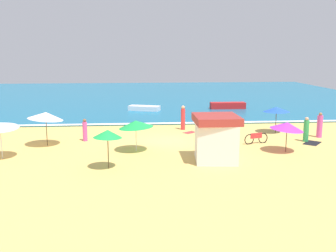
{
  "coord_description": "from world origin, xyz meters",
  "views": [
    {
      "loc": [
        -2.11,
        -25.87,
        6.11
      ],
      "look_at": [
        0.17,
        1.43,
        0.8
      ],
      "focal_mm": 41.12,
      "sensor_mm": 36.0,
      "label": 1
    }
  ],
  "objects_px": {
    "lifeguard_cabana": "(216,138)",
    "beach_umbrella_2": "(277,109)",
    "beach_umbrella_0": "(108,134)",
    "beach_umbrella_6": "(287,126)",
    "beach_umbrella_4": "(0,125)",
    "small_boat_1": "(144,108)",
    "beach_umbrella_3": "(46,116)",
    "parked_bicycle": "(256,138)",
    "beach_umbrella_5": "(136,124)",
    "beachgoer_5": "(183,118)",
    "small_boat_0": "(228,105)",
    "beachgoer_3": "(85,131)",
    "beachgoer_2": "(306,130)",
    "beachgoer_4": "(320,126)"
  },
  "relations": [
    {
      "from": "beach_umbrella_0",
      "to": "beachgoer_2",
      "type": "bearing_deg",
      "value": 21.67
    },
    {
      "from": "beachgoer_5",
      "to": "small_boat_0",
      "type": "relative_size",
      "value": 0.52
    },
    {
      "from": "small_boat_0",
      "to": "beach_umbrella_0",
      "type": "bearing_deg",
      "value": -118.97
    },
    {
      "from": "beach_umbrella_4",
      "to": "small_boat_1",
      "type": "distance_m",
      "value": 19.41
    },
    {
      "from": "beach_umbrella_4",
      "to": "beachgoer_3",
      "type": "height_order",
      "value": "beach_umbrella_4"
    },
    {
      "from": "beach_umbrella_0",
      "to": "beach_umbrella_6",
      "type": "xyz_separation_m",
      "value": [
        10.72,
        2.65,
        -0.27
      ]
    },
    {
      "from": "beach_umbrella_0",
      "to": "beach_umbrella_6",
      "type": "bearing_deg",
      "value": 13.89
    },
    {
      "from": "lifeguard_cabana",
      "to": "small_boat_1",
      "type": "relative_size",
      "value": 0.78
    },
    {
      "from": "beachgoer_5",
      "to": "small_boat_1",
      "type": "relative_size",
      "value": 0.57
    },
    {
      "from": "lifeguard_cabana",
      "to": "beach_umbrella_3",
      "type": "xyz_separation_m",
      "value": [
        -10.38,
        4.43,
        0.67
      ]
    },
    {
      "from": "small_boat_1",
      "to": "beach_umbrella_2",
      "type": "bearing_deg",
      "value": -49.83
    },
    {
      "from": "lifeguard_cabana",
      "to": "parked_bicycle",
      "type": "relative_size",
      "value": 1.5
    },
    {
      "from": "beach_umbrella_2",
      "to": "beach_umbrella_4",
      "type": "bearing_deg",
      "value": -162.71
    },
    {
      "from": "beach_umbrella_0",
      "to": "parked_bicycle",
      "type": "relative_size",
      "value": 1.21
    },
    {
      "from": "beach_umbrella_6",
      "to": "lifeguard_cabana",
      "type": "bearing_deg",
      "value": -161.98
    },
    {
      "from": "beach_umbrella_5",
      "to": "parked_bicycle",
      "type": "bearing_deg",
      "value": 9.22
    },
    {
      "from": "beach_umbrella_5",
      "to": "beach_umbrella_6",
      "type": "bearing_deg",
      "value": -5.77
    },
    {
      "from": "lifeguard_cabana",
      "to": "small_boat_0",
      "type": "bearing_deg",
      "value": 74.6
    },
    {
      "from": "beachgoer_4",
      "to": "beach_umbrella_6",
      "type": "bearing_deg",
      "value": -136.47
    },
    {
      "from": "beach_umbrella_3",
      "to": "small_boat_1",
      "type": "distance_m",
      "value": 15.88
    },
    {
      "from": "beach_umbrella_3",
      "to": "beachgoer_5",
      "type": "distance_m",
      "value": 10.66
    },
    {
      "from": "lifeguard_cabana",
      "to": "beach_umbrella_0",
      "type": "xyz_separation_m",
      "value": [
        -5.98,
        -1.11,
        0.57
      ]
    },
    {
      "from": "beach_umbrella_0",
      "to": "small_boat_1",
      "type": "bearing_deg",
      "value": 83.27
    },
    {
      "from": "beachgoer_5",
      "to": "beachgoer_4",
      "type": "bearing_deg",
      "value": -20.91
    },
    {
      "from": "beachgoer_2",
      "to": "beachgoer_4",
      "type": "relative_size",
      "value": 0.94
    },
    {
      "from": "beach_umbrella_0",
      "to": "beach_umbrella_5",
      "type": "xyz_separation_m",
      "value": [
        1.47,
        3.59,
        -0.18
      ]
    },
    {
      "from": "beach_umbrella_2",
      "to": "small_boat_1",
      "type": "bearing_deg",
      "value": 130.17
    },
    {
      "from": "beachgoer_3",
      "to": "small_boat_0",
      "type": "height_order",
      "value": "beachgoer_3"
    },
    {
      "from": "lifeguard_cabana",
      "to": "beachgoer_3",
      "type": "xyz_separation_m",
      "value": [
        -8.04,
        5.54,
        -0.59
      ]
    },
    {
      "from": "lifeguard_cabana",
      "to": "small_boat_0",
      "type": "xyz_separation_m",
      "value": [
        5.31,
        19.29,
        -0.89
      ]
    },
    {
      "from": "lifeguard_cabana",
      "to": "beach_umbrella_2",
      "type": "bearing_deg",
      "value": 49.35
    },
    {
      "from": "beach_umbrella_2",
      "to": "beach_umbrella_4",
      "type": "height_order",
      "value": "beach_umbrella_4"
    },
    {
      "from": "beach_umbrella_4",
      "to": "small_boat_1",
      "type": "height_order",
      "value": "beach_umbrella_4"
    },
    {
      "from": "beach_umbrella_5",
      "to": "parked_bicycle",
      "type": "distance_m",
      "value": 8.29
    },
    {
      "from": "beach_umbrella_4",
      "to": "small_boat_0",
      "type": "height_order",
      "value": "beach_umbrella_4"
    },
    {
      "from": "lifeguard_cabana",
      "to": "beach_umbrella_2",
      "type": "xyz_separation_m",
      "value": [
        6.13,
        7.14,
        0.47
      ]
    },
    {
      "from": "beach_umbrella_2",
      "to": "beachgoer_3",
      "type": "height_order",
      "value": "beach_umbrella_2"
    },
    {
      "from": "beach_umbrella_4",
      "to": "small_boat_0",
      "type": "xyz_separation_m",
      "value": [
        17.58,
        17.88,
        -1.54
      ]
    },
    {
      "from": "beachgoer_5",
      "to": "beach_umbrella_5",
      "type": "bearing_deg",
      "value": -119.97
    },
    {
      "from": "beach_umbrella_2",
      "to": "beach_umbrella_6",
      "type": "relative_size",
      "value": 0.93
    },
    {
      "from": "beach_umbrella_5",
      "to": "beach_umbrella_6",
      "type": "distance_m",
      "value": 9.3
    },
    {
      "from": "lifeguard_cabana",
      "to": "beach_umbrella_2",
      "type": "distance_m",
      "value": 9.42
    },
    {
      "from": "beach_umbrella_0",
      "to": "beachgoer_4",
      "type": "relative_size",
      "value": 1.18
    },
    {
      "from": "parked_bicycle",
      "to": "small_boat_1",
      "type": "xyz_separation_m",
      "value": [
        -7.2,
        14.93,
        -0.04
      ]
    },
    {
      "from": "beach_umbrella_0",
      "to": "small_boat_0",
      "type": "height_order",
      "value": "beach_umbrella_0"
    },
    {
      "from": "lifeguard_cabana",
      "to": "beach_umbrella_4",
      "type": "height_order",
      "value": "lifeguard_cabana"
    },
    {
      "from": "beach_umbrella_4",
      "to": "beach_umbrella_6",
      "type": "relative_size",
      "value": 1.01
    },
    {
      "from": "beach_umbrella_3",
      "to": "parked_bicycle",
      "type": "distance_m",
      "value": 14.05
    },
    {
      "from": "beach_umbrella_2",
      "to": "beachgoer_5",
      "type": "xyz_separation_m",
      "value": [
        -6.91,
        1.8,
        -0.87
      ]
    },
    {
      "from": "beach_umbrella_0",
      "to": "beachgoer_3",
      "type": "distance_m",
      "value": 7.05
    }
  ]
}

